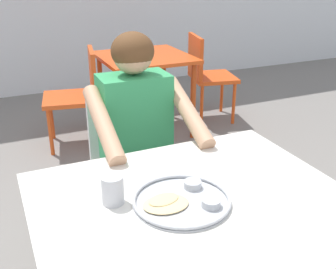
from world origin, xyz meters
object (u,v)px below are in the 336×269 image
object	(u,v)px
thali_tray	(182,200)
chair_red_right	(206,71)
table_background_red	(145,66)
table_foreground	(195,217)
chair_foreground	(129,157)
drinking_cup	(113,189)
chair_red_left	(79,91)
diner_foreground	(141,135)

from	to	relation	value
thali_tray	chair_red_right	world-z (taller)	chair_red_right
table_background_red	table_foreground	bearing A→B (deg)	-106.87
table_foreground	thali_tray	xyz separation A→B (m)	(-0.05, 0.01, 0.08)
chair_foreground	drinking_cup	bearing A→B (deg)	-112.14
chair_red_left	chair_red_right	distance (m)	1.26
table_foreground	diner_foreground	xyz separation A→B (m)	(0.04, 0.65, 0.05)
table_foreground	chair_red_left	world-z (taller)	chair_red_left
drinking_cup	diner_foreground	xyz separation A→B (m)	(0.31, 0.55, -0.07)
diner_foreground	chair_red_left	size ratio (longest dim) A/B	1.45
drinking_cup	diner_foreground	bearing A→B (deg)	60.63
thali_tray	chair_foreground	world-z (taller)	chair_foreground
drinking_cup	chair_foreground	size ratio (longest dim) A/B	0.12
drinking_cup	table_background_red	bearing A→B (deg)	66.32
chair_red_right	table_background_red	bearing A→B (deg)	-176.42
chair_foreground	thali_tray	bearing A→B (deg)	-96.45
table_foreground	table_background_red	world-z (taller)	table_foreground
chair_foreground	chair_red_left	xyz separation A→B (m)	(0.03, 1.36, -0.01)
diner_foreground	table_foreground	bearing A→B (deg)	-93.95
drinking_cup	table_foreground	bearing A→B (deg)	-21.63
chair_red_left	chair_red_right	size ratio (longest dim) A/B	0.98
drinking_cup	chair_red_left	xyz separation A→B (m)	(0.34, 2.13, -0.30)
table_foreground	thali_tray	distance (m)	0.10
thali_tray	table_background_red	distance (m)	2.40
thali_tray	diner_foreground	distance (m)	0.65
chair_red_right	diner_foreground	bearing A→B (deg)	-127.76
thali_tray	chair_red_right	xyz separation A→B (m)	(1.39, 2.32, -0.24)
thali_tray	table_background_red	world-z (taller)	thali_tray
drinking_cup	table_background_red	distance (m)	2.38
diner_foreground	table_background_red	size ratio (longest dim) A/B	1.54
chair_foreground	diner_foreground	world-z (taller)	diner_foreground
table_background_red	chair_red_left	bearing A→B (deg)	-175.44
table_foreground	drinking_cup	xyz separation A→B (m)	(-0.26, 0.10, 0.12)
table_foreground	chair_red_left	xyz separation A→B (m)	(0.08, 2.23, -0.17)
table_background_red	diner_foreground	bearing A→B (deg)	-111.64
drinking_cup	chair_foreground	xyz separation A→B (m)	(0.31, 0.77, -0.29)
drinking_cup	chair_red_left	world-z (taller)	drinking_cup
table_foreground	chair_red_right	xyz separation A→B (m)	(1.34, 2.32, -0.16)
table_foreground	chair_foreground	xyz separation A→B (m)	(0.05, 0.87, -0.17)
chair_red_left	chair_red_right	xyz separation A→B (m)	(1.26, 0.09, 0.01)
thali_tray	drinking_cup	distance (m)	0.24
chair_foreground	diner_foreground	bearing A→B (deg)	-90.91
table_foreground	chair_red_right	distance (m)	2.68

